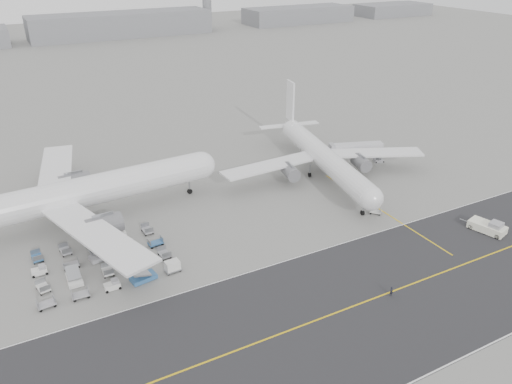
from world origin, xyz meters
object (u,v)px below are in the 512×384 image
control_tower (207,3)px  ground_crew_a (391,291)px  pushback_tug (488,227)px  airliner_b (323,156)px  airliner_a (72,195)px  jet_bridge (357,149)px

control_tower → ground_crew_a: (-88.03, -283.72, -15.36)m
pushback_tug → airliner_b: bearing=94.2°
airliner_a → control_tower: bearing=-32.3°
airliner_a → jet_bridge: bearing=-95.0°
control_tower → airliner_b: control_tower is taller
airliner_a → pushback_tug: size_ratio=7.00×
airliner_a → airliner_b: airliner_a is taller
airliner_a → ground_crew_a: bearing=-143.7°
control_tower → airliner_b: size_ratio=0.60×
airliner_b → ground_crew_a: 47.58m
airliner_a → pushback_tug: (71.38, -41.87, -5.28)m
ground_crew_a → jet_bridge: bearing=57.5°
control_tower → pushback_tug: 283.35m
pushback_tug → ground_crew_a: 31.46m
ground_crew_a → airliner_b: bearing=68.8°
control_tower → ground_crew_a: bearing=-107.2°
control_tower → airliner_a: (-128.66, -235.21, -9.91)m
jet_bridge → pushback_tug: bearing=-68.9°
pushback_tug → jet_bridge: size_ratio=0.62×
control_tower → pushback_tug: bearing=-101.7°
airliner_a → jet_bridge: size_ratio=4.36×
pushback_tug → airliner_a: bearing=133.7°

